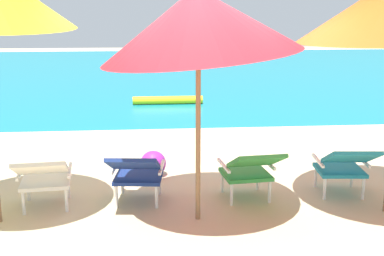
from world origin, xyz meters
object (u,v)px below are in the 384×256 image
object	(u,v)px
beach_umbrella_center	(198,22)
lounge_chair_far_left	(44,176)
beach_ball	(153,163)
lounge_chair_near_left	(136,172)
lounge_chair_near_right	(250,168)
swim_buoy	(168,100)
lounge_chair_far_right	(345,165)

from	to	relation	value
beach_umbrella_center	lounge_chair_far_left	bearing A→B (deg)	168.48
lounge_chair_far_left	beach_ball	distance (m)	1.62
lounge_chair_near_left	beach_ball	distance (m)	1.08
lounge_chair_near_left	lounge_chair_near_right	bearing A→B (deg)	-0.24
beach_umbrella_center	lounge_chair_near_left	bearing A→B (deg)	148.23
beach_umbrella_center	beach_ball	xyz separation A→B (m)	(-0.44, 1.43, -1.83)
lounge_chair_far_left	swim_buoy	bearing A→B (deg)	75.73
lounge_chair_near_left	beach_umbrella_center	size ratio (longest dim) A/B	0.38
swim_buoy	lounge_chair_far_right	size ratio (longest dim) A/B	1.74
swim_buoy	beach_ball	bearing A→B (deg)	-94.63
lounge_chair_far_right	beach_ball	distance (m)	2.39
beach_umbrella_center	swim_buoy	bearing A→B (deg)	90.21
swim_buoy	beach_umbrella_center	xyz separation A→B (m)	(0.02, -6.54, 1.90)
lounge_chair_near_left	beach_umbrella_center	bearing A→B (deg)	-31.77
lounge_chair_near_left	beach_ball	size ratio (longest dim) A/B	2.76
beach_umbrella_center	beach_ball	size ratio (longest dim) A/B	7.17
lounge_chair_far_left	lounge_chair_near_right	distance (m)	2.23
swim_buoy	lounge_chair_near_left	world-z (taller)	lounge_chair_near_left
swim_buoy	lounge_chair_near_right	xyz separation A→B (m)	(0.65, -6.15, 0.31)
swim_buoy	beach_ball	distance (m)	5.12
lounge_chair_near_left	lounge_chair_near_right	distance (m)	1.26
lounge_chair_far_right	beach_ball	xyz separation A→B (m)	(-2.15, 1.00, -0.24)
lounge_chair_far_left	lounge_chair_far_right	world-z (taller)	same
lounge_chair_far_left	lounge_chair_far_right	xyz separation A→B (m)	(3.32, 0.10, 0.00)
lounge_chair_far_left	lounge_chair_near_right	world-z (taller)	same
lounge_chair_far_right	beach_umbrella_center	size ratio (longest dim) A/B	0.38
swim_buoy	beach_ball	size ratio (longest dim) A/B	4.75
swim_buoy	beach_umbrella_center	distance (m)	6.81
lounge_chair_near_left	beach_ball	xyz separation A→B (m)	(0.20, 1.04, -0.24)
lounge_chair_far_left	beach_umbrella_center	size ratio (longest dim) A/B	0.38
lounge_chair_near_right	lounge_chair_near_left	bearing A→B (deg)	179.76
lounge_chair_near_right	lounge_chair_far_left	bearing A→B (deg)	-178.46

